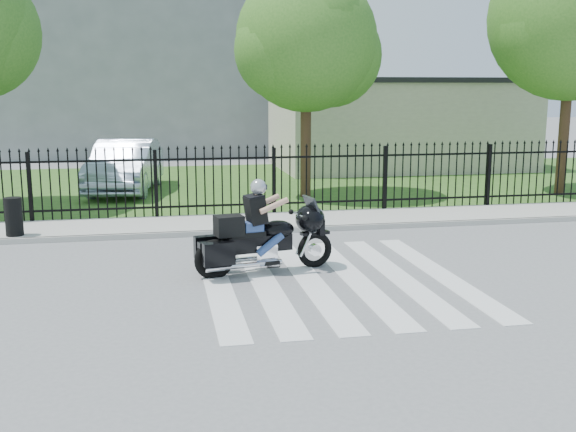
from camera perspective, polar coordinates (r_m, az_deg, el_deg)
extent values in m
plane|color=slate|center=(11.86, 3.79, -5.41)|extent=(120.00, 120.00, 0.00)
cube|color=#ADAAA3|center=(16.59, -0.60, -0.49)|extent=(40.00, 2.00, 0.12)
cube|color=#ADAAA3|center=(15.63, 0.07, -1.19)|extent=(40.00, 0.12, 0.12)
cube|color=#25501B|center=(23.43, -3.69, 2.68)|extent=(40.00, 12.00, 0.02)
cube|color=black|center=(17.51, -1.19, 1.07)|extent=(26.00, 0.04, 0.05)
cube|color=black|center=(17.35, -1.20, 4.98)|extent=(26.00, 0.04, 0.05)
cylinder|color=#382316|center=(20.53, 1.52, 7.36)|extent=(0.32, 0.32, 4.16)
sphere|color=#31671D|center=(20.54, 1.55, 14.62)|extent=(4.20, 4.20, 4.20)
cylinder|color=#382316|center=(22.73, 22.40, 7.70)|extent=(0.32, 0.32, 4.80)
sphere|color=#31671D|center=(22.81, 22.96, 15.24)|extent=(5.00, 5.00, 5.00)
cube|color=beige|center=(28.82, 9.28, 7.55)|extent=(10.00, 6.00, 3.50)
cube|color=black|center=(28.78, 9.39, 11.23)|extent=(10.20, 6.20, 0.20)
cube|color=gray|center=(37.11, -11.44, 14.74)|extent=(15.00, 10.00, 12.00)
torus|color=black|center=(12.61, 2.28, -2.86)|extent=(0.70, 0.26, 0.69)
torus|color=black|center=(11.96, -6.26, -3.68)|extent=(0.74, 0.29, 0.73)
cube|color=black|center=(12.14, -2.66, -2.34)|extent=(1.32, 0.48, 0.30)
ellipsoid|color=black|center=(12.23, -0.90, -1.13)|extent=(0.68, 0.51, 0.33)
cube|color=black|center=(12.04, -3.56, -1.54)|extent=(0.70, 0.44, 0.10)
cube|color=silver|center=(12.23, -1.99, -3.05)|extent=(0.45, 0.37, 0.30)
ellipsoid|color=black|center=(12.45, 1.88, -0.27)|extent=(0.67, 0.81, 0.54)
cube|color=black|center=(11.91, -5.03, -0.81)|extent=(0.54, 0.46, 0.36)
cube|color=navy|center=(12.05, -3.03, -0.94)|extent=(0.39, 0.36, 0.18)
sphere|color=#B3B5BB|center=(11.97, -2.52, 2.48)|extent=(0.29, 0.29, 0.29)
imported|color=#A7B7D3|center=(22.24, -13.61, 4.15)|extent=(2.46, 5.25, 1.66)
cylinder|color=black|center=(15.87, -22.20, -0.05)|extent=(0.49, 0.49, 0.84)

